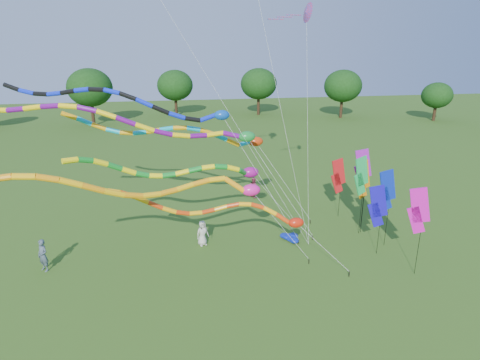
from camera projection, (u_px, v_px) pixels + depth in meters
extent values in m
plane|color=#2B5215|center=(288.00, 292.00, 19.31)|extent=(160.00, 160.00, 0.00)
cylinder|color=#382314|center=(432.00, 113.00, 63.19)|extent=(0.50, 0.50, 3.49)
ellipsoid|color=#14360E|center=(437.00, 83.00, 61.79)|extent=(7.37, 7.37, 6.26)
cylinder|color=#382314|center=(342.00, 106.00, 71.47)|extent=(0.50, 0.50, 3.21)
ellipsoid|color=#14360E|center=(344.00, 82.00, 70.18)|extent=(6.78, 6.78, 5.76)
cylinder|color=#382314|center=(259.00, 108.00, 69.69)|extent=(0.50, 0.50, 3.04)
ellipsoid|color=#14360E|center=(259.00, 85.00, 68.47)|extent=(6.42, 6.42, 5.46)
cylinder|color=#382314|center=(178.00, 111.00, 67.27)|extent=(0.50, 0.50, 2.93)
ellipsoid|color=#14360E|center=(177.00, 87.00, 66.09)|extent=(6.18, 6.18, 5.26)
cylinder|color=#382314|center=(86.00, 109.00, 67.25)|extent=(0.50, 0.50, 3.58)
ellipsoid|color=#14360E|center=(82.00, 80.00, 65.81)|extent=(7.56, 7.56, 6.43)
cylinder|color=black|center=(349.00, 274.00, 20.57)|extent=(0.05, 0.05, 0.30)
cylinder|color=silver|center=(323.00, 248.00, 20.15)|extent=(0.02, 0.02, 3.93)
ellipsoid|color=red|center=(296.00, 223.00, 19.77)|extent=(0.79, 0.50, 0.50)
cylinder|color=red|center=(283.00, 218.00, 19.83)|extent=(0.23, 0.23, 0.74)
cylinder|color=#FFAB0D|center=(270.00, 211.00, 19.92)|extent=(0.23, 0.23, 0.70)
cylinder|color=red|center=(258.00, 206.00, 20.01)|extent=(0.23, 0.23, 0.65)
cylinder|color=#FFAB0D|center=(245.00, 204.00, 20.10)|extent=(0.23, 0.23, 0.62)
cylinder|color=red|center=(233.00, 205.00, 20.16)|extent=(0.23, 0.23, 0.63)
cylinder|color=#FFAB0D|center=(221.00, 208.00, 20.18)|extent=(0.23, 0.23, 0.64)
cylinder|color=red|center=(208.00, 211.00, 20.14)|extent=(0.23, 0.23, 0.64)
cylinder|color=#FFAB0D|center=(196.00, 213.00, 20.02)|extent=(0.23, 0.23, 0.64)
cylinder|color=red|center=(183.00, 213.00, 19.83)|extent=(0.23, 0.23, 0.67)
cylinder|color=#FFAB0D|center=(169.00, 210.00, 19.60)|extent=(0.23, 0.23, 0.71)
cylinder|color=red|center=(155.00, 205.00, 19.35)|extent=(0.23, 0.23, 0.73)
cylinder|color=#FFAB0D|center=(141.00, 200.00, 19.13)|extent=(0.23, 0.23, 0.71)
cylinder|color=red|center=(128.00, 195.00, 18.99)|extent=(0.23, 0.23, 0.66)
cylinder|color=#FFAB0D|center=(114.00, 191.00, 18.95)|extent=(0.23, 0.23, 0.63)
cylinder|color=black|center=(309.00, 262.00, 21.78)|extent=(0.05, 0.05, 0.30)
cylinder|color=silver|center=(282.00, 227.00, 20.49)|extent=(0.02, 0.02, 5.60)
ellipsoid|color=#F01A91|center=(251.00, 190.00, 19.24)|extent=(0.91, 0.59, 0.59)
cylinder|color=orange|center=(235.00, 185.00, 19.14)|extent=(0.26, 0.26, 1.10)
cylinder|color=#FFB50D|center=(217.00, 179.00, 19.03)|extent=(0.26, 0.26, 0.79)
cylinder|color=orange|center=(201.00, 182.00, 18.78)|extent=(0.26, 0.26, 0.80)
cylinder|color=#FFB50D|center=(185.00, 187.00, 18.49)|extent=(0.26, 0.26, 0.81)
cylinder|color=orange|center=(168.00, 192.00, 18.13)|extent=(0.26, 0.26, 0.81)
cylinder|color=#FFB50D|center=(151.00, 195.00, 17.71)|extent=(0.26, 0.26, 0.82)
cylinder|color=orange|center=(133.00, 195.00, 17.23)|extent=(0.26, 0.26, 0.84)
cylinder|color=#FFB50D|center=(114.00, 193.00, 16.72)|extent=(0.26, 0.26, 0.88)
cylinder|color=orange|center=(93.00, 188.00, 16.21)|extent=(0.26, 0.26, 0.89)
cylinder|color=#FFB50D|center=(71.00, 183.00, 15.74)|extent=(0.26, 0.26, 0.86)
cylinder|color=orange|center=(47.00, 178.00, 15.35)|extent=(0.26, 0.26, 0.82)
cylinder|color=#FFB50D|center=(24.00, 177.00, 15.06)|extent=(0.26, 0.26, 0.80)
cylinder|color=orange|center=(0.00, 178.00, 14.88)|extent=(0.26, 0.26, 0.80)
cylinder|color=black|center=(312.00, 238.00, 24.57)|extent=(0.05, 0.05, 0.30)
cylinder|color=silver|center=(281.00, 189.00, 23.39)|extent=(0.02, 0.02, 7.46)
ellipsoid|color=#17832D|center=(247.00, 137.00, 22.25)|extent=(0.94, 0.61, 0.61)
cylinder|color=#6C0B80|center=(232.00, 135.00, 22.38)|extent=(0.27, 0.27, 1.05)
cylinder|color=yellow|center=(215.00, 134.00, 22.44)|extent=(0.27, 0.27, 0.95)
cylinder|color=#6C0B80|center=(198.00, 136.00, 22.23)|extent=(0.27, 0.27, 0.95)
cylinder|color=yellow|center=(181.00, 136.00, 21.95)|extent=(0.27, 0.27, 0.97)
cylinder|color=#6C0B80|center=(163.00, 133.00, 21.63)|extent=(0.27, 0.27, 0.99)
cylinder|color=yellow|center=(145.00, 128.00, 21.28)|extent=(0.27, 0.27, 1.02)
cylinder|color=#6C0B80|center=(126.00, 121.00, 20.95)|extent=(0.27, 0.27, 1.03)
cylinder|color=yellow|center=(106.00, 114.00, 20.69)|extent=(0.27, 0.27, 1.00)
cylinder|color=#6C0B80|center=(87.00, 109.00, 20.51)|extent=(0.27, 0.27, 0.96)
cylinder|color=yellow|center=(68.00, 106.00, 20.45)|extent=(0.27, 0.27, 0.94)
cylinder|color=#6C0B80|center=(50.00, 106.00, 20.48)|extent=(0.27, 0.27, 0.95)
cylinder|color=yellow|center=(33.00, 108.00, 20.59)|extent=(0.27, 0.27, 0.96)
cylinder|color=#6C0B80|center=(16.00, 110.00, 20.72)|extent=(0.27, 0.27, 0.96)
cylinder|color=black|center=(299.00, 241.00, 24.07)|extent=(0.05, 0.05, 0.30)
cylinder|color=silver|center=(262.00, 180.00, 22.88)|extent=(0.02, 0.02, 8.72)
ellipsoid|color=#0C45A8|center=(222.00, 115.00, 21.74)|extent=(0.85, 0.55, 0.55)
cylinder|color=#0E25E4|center=(208.00, 118.00, 21.80)|extent=(0.25, 0.25, 0.87)
cylinder|color=black|center=(193.00, 119.00, 21.75)|extent=(0.25, 0.25, 0.86)
cylinder|color=#0E25E4|center=(177.00, 116.00, 21.51)|extent=(0.25, 0.25, 0.89)
cylinder|color=black|center=(161.00, 110.00, 21.26)|extent=(0.25, 0.25, 0.91)
cylinder|color=#0E25E4|center=(144.00, 103.00, 21.04)|extent=(0.25, 0.25, 0.91)
cylinder|color=black|center=(128.00, 96.00, 20.89)|extent=(0.25, 0.25, 0.88)
cylinder|color=#0E25E4|center=(112.00, 92.00, 20.84)|extent=(0.25, 0.25, 0.84)
cylinder|color=black|center=(97.00, 90.00, 20.90)|extent=(0.25, 0.25, 0.83)
cylinder|color=#0E25E4|center=(82.00, 90.00, 21.05)|extent=(0.25, 0.25, 0.84)
cylinder|color=black|center=(68.00, 92.00, 21.26)|extent=(0.25, 0.25, 0.85)
cylinder|color=#0E25E4|center=(54.00, 94.00, 21.48)|extent=(0.25, 0.25, 0.85)
cylinder|color=black|center=(41.00, 94.00, 21.66)|extent=(0.25, 0.25, 0.84)
cylinder|color=#0E25E4|center=(27.00, 92.00, 21.77)|extent=(0.25, 0.25, 0.85)
cylinder|color=black|center=(12.00, 87.00, 21.78)|extent=(0.25, 0.25, 0.88)
cylinder|color=black|center=(310.00, 222.00, 26.85)|extent=(0.05, 0.05, 0.30)
cylinder|color=silver|center=(284.00, 183.00, 25.62)|extent=(0.02, 0.02, 6.71)
ellipsoid|color=red|center=(256.00, 141.00, 24.43)|extent=(0.92, 0.59, 0.59)
cylinder|color=#0BACC8|center=(245.00, 143.00, 24.13)|extent=(0.27, 0.27, 0.87)
cylinder|color=#F0A00C|center=(233.00, 142.00, 23.71)|extent=(0.27, 0.27, 0.86)
cylinder|color=#0BACC8|center=(220.00, 137.00, 23.39)|extent=(0.27, 0.27, 0.85)
cylinder|color=#F0A00C|center=(207.00, 132.00, 23.15)|extent=(0.27, 0.27, 0.81)
cylinder|color=#0BACC8|center=(194.00, 129.00, 23.01)|extent=(0.27, 0.27, 0.78)
cylinder|color=#F0A00C|center=(180.00, 128.00, 22.97)|extent=(0.27, 0.27, 0.78)
cylinder|color=#0BACC8|center=(167.00, 129.00, 23.01)|extent=(0.27, 0.27, 0.79)
cylinder|color=#F0A00C|center=(153.00, 131.00, 23.09)|extent=(0.27, 0.27, 0.80)
cylinder|color=#0BACC8|center=(140.00, 133.00, 23.17)|extent=(0.27, 0.27, 0.79)
cylinder|color=#F0A00C|center=(127.00, 133.00, 23.19)|extent=(0.27, 0.27, 0.78)
cylinder|color=#0BACC8|center=(113.00, 131.00, 23.13)|extent=(0.27, 0.27, 0.79)
cylinder|color=#F0A00C|center=(99.00, 127.00, 22.97)|extent=(0.27, 0.27, 0.83)
cylinder|color=#0BACC8|center=(84.00, 121.00, 22.71)|extent=(0.27, 0.27, 0.85)
cylinder|color=#F0A00C|center=(69.00, 116.00, 22.40)|extent=(0.27, 0.27, 0.84)
cylinder|color=black|center=(293.00, 223.00, 26.59)|extent=(0.05, 0.05, 0.30)
cylinder|color=silver|center=(273.00, 198.00, 25.28)|extent=(0.02, 0.02, 5.03)
ellipsoid|color=#9B0E7C|center=(250.00, 172.00, 24.00)|extent=(1.01, 0.65, 0.65)
cylinder|color=#128924|center=(242.00, 171.00, 23.41)|extent=(0.29, 0.29, 0.99)
cylinder|color=yellow|center=(233.00, 168.00, 22.81)|extent=(0.29, 0.29, 0.74)
cylinder|color=#128924|center=(221.00, 167.00, 22.54)|extent=(0.29, 0.29, 0.72)
cylinder|color=yellow|center=(208.00, 167.00, 22.37)|extent=(0.29, 0.29, 0.72)
cylinder|color=#128924|center=(195.00, 170.00, 22.26)|extent=(0.29, 0.29, 0.74)
cylinder|color=yellow|center=(182.00, 173.00, 22.17)|extent=(0.29, 0.29, 0.74)
cylinder|color=#128924|center=(169.00, 175.00, 22.06)|extent=(0.29, 0.29, 0.72)
cylinder|color=yellow|center=(156.00, 176.00, 21.88)|extent=(0.29, 0.29, 0.72)
cylinder|color=#128924|center=(142.00, 174.00, 21.62)|extent=(0.29, 0.29, 0.74)
cylinder|color=yellow|center=(129.00, 171.00, 21.26)|extent=(0.29, 0.29, 0.78)
cylinder|color=#128924|center=(115.00, 167.00, 20.82)|extent=(0.29, 0.29, 0.79)
cylinder|color=yellow|center=(100.00, 162.00, 20.33)|extent=(0.29, 0.29, 0.78)
cylinder|color=#128924|center=(85.00, 160.00, 19.83)|extent=(0.29, 0.29, 0.75)
cylinder|color=yellow|center=(70.00, 160.00, 19.34)|extent=(0.29, 0.29, 0.73)
cylinder|color=black|center=(309.00, 246.00, 23.46)|extent=(0.04, 0.04, 0.30)
cylinder|color=silver|center=(276.00, 83.00, 20.91)|extent=(0.01, 0.01, 18.84)
cylinder|color=black|center=(309.00, 246.00, 23.46)|extent=(0.04, 0.04, 0.30)
cylinder|color=silver|center=(202.00, 68.00, 19.64)|extent=(0.01, 0.01, 23.23)
cylinder|color=black|center=(309.00, 246.00, 23.46)|extent=(0.04, 0.04, 0.30)
cylinder|color=silver|center=(308.00, 131.00, 22.81)|extent=(0.01, 0.01, 13.13)
cone|color=purple|center=(307.00, 12.00, 22.20)|extent=(1.11, 1.20, 1.25)
cube|color=purple|center=(294.00, 15.00, 22.12)|extent=(0.90, 0.12, 0.04)
cube|color=purple|center=(285.00, 17.00, 22.05)|extent=(0.90, 0.12, 0.04)
cube|color=purple|center=(275.00, 19.00, 21.99)|extent=(0.90, 0.12, 0.04)
cylinder|color=black|center=(380.00, 223.00, 22.38)|extent=(0.02, 0.02, 3.80)
cube|color=#170DB9|center=(378.00, 201.00, 21.98)|extent=(1.15, 0.31, 1.93)
cube|color=#170DB9|center=(376.00, 215.00, 22.22)|extent=(1.00, 0.28, 1.51)
cylinder|color=black|center=(362.00, 198.00, 24.83)|extent=(0.02, 0.02, 4.73)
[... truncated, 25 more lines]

